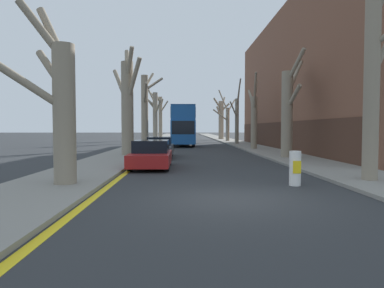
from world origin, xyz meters
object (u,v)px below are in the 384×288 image
object	(u,v)px
street_tree_left_4	(160,115)
parked_car_0	(151,155)
street_tree_right_5	(221,118)
double_decker_bus	(183,124)
street_tree_right_3	(237,118)
street_tree_right_1	(288,108)
street_tree_right_4	(227,121)
street_tree_left_3	(155,115)
street_tree_right_2	(254,117)
parked_car_1	(160,148)
traffic_bollard	(295,168)
street_tree_left_2	(145,109)
street_tree_left_1	(127,103)
street_tree_left_0	(60,104)
street_tree_right_0	(377,72)

from	to	relation	value
street_tree_left_4	parked_car_0	size ratio (longest dim) A/B	2.10
street_tree_right_5	double_decker_bus	bearing A→B (deg)	-108.42
street_tree_left_4	street_tree_right_3	size ratio (longest dim) A/B	1.16
street_tree_right_1	street_tree_right_4	size ratio (longest dim) A/B	0.88
street_tree_right_5	street_tree_left_4	bearing A→B (deg)	-179.13
street_tree_left_3	street_tree_right_2	distance (m)	19.71
parked_car_0	parked_car_1	xyz separation A→B (m)	(0.00, 6.02, 0.01)
street_tree_right_1	street_tree_right_2	world-z (taller)	street_tree_right_1
street_tree_right_3	traffic_bollard	bearing A→B (deg)	-95.06
street_tree_right_2	parked_car_0	xyz separation A→B (m)	(-7.93, -13.93, -2.31)
street_tree_right_5	traffic_bollard	size ratio (longest dim) A/B	6.41
street_tree_right_2	street_tree_left_2	bearing A→B (deg)	158.30
street_tree_left_4	street_tree_right_2	size ratio (longest dim) A/B	1.32
street_tree_right_1	street_tree_right_5	bearing A→B (deg)	90.32
street_tree_right_5	parked_car_1	size ratio (longest dim) A/B	1.72
street_tree_left_4	traffic_bollard	size ratio (longest dim) A/B	7.50
street_tree_left_4	street_tree_right_1	bearing A→B (deg)	-73.84
street_tree_left_4	parked_car_1	size ratio (longest dim) A/B	2.01
street_tree_left_2	street_tree_left_3	world-z (taller)	street_tree_left_3
parked_car_0	traffic_bollard	distance (m)	7.58
street_tree_right_5	double_decker_bus	xyz separation A→B (m)	(-6.48, -19.46, -1.27)
street_tree_left_1	street_tree_left_3	bearing A→B (deg)	90.26
street_tree_left_1	traffic_bollard	size ratio (longest dim) A/B	6.40
street_tree_left_0	parked_car_0	xyz separation A→B (m)	(2.46, 5.45, -2.10)
street_tree_left_1	street_tree_right_1	xyz separation A→B (m)	(10.49, -2.03, -0.41)
street_tree_right_1	street_tree_left_4	bearing A→B (deg)	106.16
street_tree_left_1	parked_car_1	xyz separation A→B (m)	(2.25, -0.81, -2.99)
parked_car_0	street_tree_right_3	bearing A→B (deg)	71.58
street_tree_right_5	street_tree_right_1	bearing A→B (deg)	-89.68
street_tree_left_3	street_tree_right_5	xyz separation A→B (m)	(10.39, 10.94, -0.04)
street_tree_right_3	traffic_bollard	distance (m)	29.45
street_tree_right_4	double_decker_bus	xyz separation A→B (m)	(-6.43, -11.07, -0.53)
street_tree_right_0	street_tree_right_5	distance (m)	46.62
street_tree_left_0	street_tree_right_0	bearing A→B (deg)	2.60
street_tree_left_0	street_tree_left_1	xyz separation A→B (m)	(0.20, 12.28, 0.90)
street_tree_left_0	street_tree_left_1	size ratio (longest dim) A/B	0.80
street_tree_left_2	street_tree_right_0	bearing A→B (deg)	-65.23
street_tree_right_0	parked_car_1	distance (m)	14.15
street_tree_right_4	street_tree_left_0	bearing A→B (deg)	-105.08
parked_car_0	street_tree_left_3	bearing A→B (deg)	94.40
street_tree_left_1	street_tree_left_2	size ratio (longest dim) A/B	0.96
street_tree_left_3	street_tree_right_2	xyz separation A→B (m)	(10.29, -16.79, -0.81)
street_tree_right_0	traffic_bollard	world-z (taller)	street_tree_right_0
street_tree_left_4	street_tree_right_4	size ratio (longest dim) A/B	1.15
double_decker_bus	street_tree_left_1	bearing A→B (deg)	-103.89
street_tree_left_2	parked_car_1	xyz separation A→B (m)	(2.28, -11.97, -3.29)
street_tree_left_1	traffic_bollard	xyz separation A→B (m)	(7.61, -12.19, -3.06)
street_tree_right_1	street_tree_right_5	world-z (taller)	street_tree_right_5
street_tree_right_2	street_tree_right_3	size ratio (longest dim) A/B	0.88
street_tree_left_2	street_tree_right_2	world-z (taller)	street_tree_left_2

